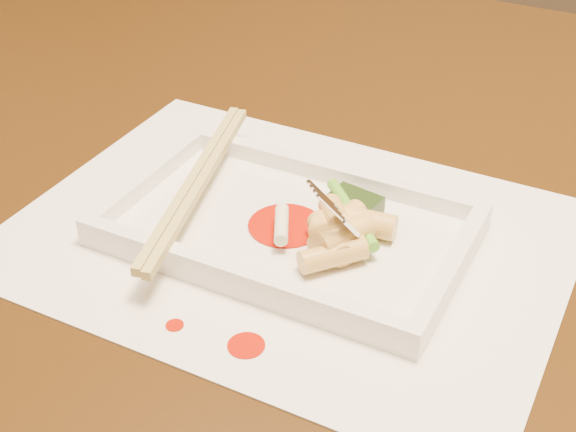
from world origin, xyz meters
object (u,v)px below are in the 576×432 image
at_px(plate_base, 288,232).
at_px(chopstick_a, 193,180).
at_px(fork, 394,151).
at_px(placemat, 288,237).
at_px(table, 344,259).

distance_m(plate_base, chopstick_a, 0.08).
distance_m(plate_base, fork, 0.11).
bearing_deg(placemat, table, 90.95).
height_order(plate_base, chopstick_a, chopstick_a).
xyz_separation_m(placemat, chopstick_a, (-0.08, -0.00, 0.03)).
xyz_separation_m(plate_base, chopstick_a, (-0.08, 0.00, 0.02)).
bearing_deg(table, fork, -53.77).
height_order(placemat, plate_base, plate_base).
distance_m(table, fork, 0.22).
relative_size(plate_base, chopstick_a, 1.12).
bearing_deg(placemat, chopstick_a, -180.00).
bearing_deg(plate_base, placemat, 90.00).
xyz_separation_m(plate_base, fork, (0.07, 0.02, 0.08)).
relative_size(table, plate_base, 5.38).
bearing_deg(chopstick_a, plate_base, 0.00).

